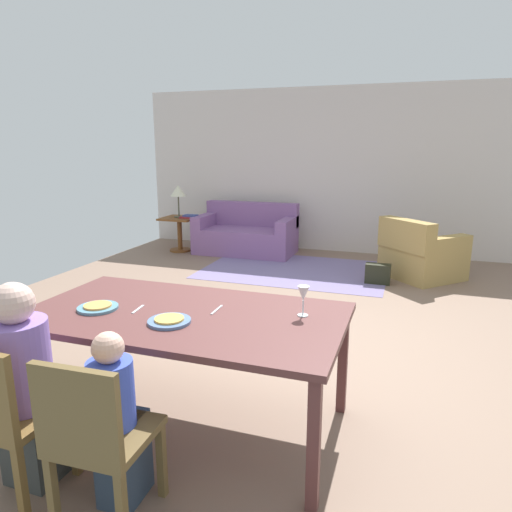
{
  "coord_description": "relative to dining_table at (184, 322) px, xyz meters",
  "views": [
    {
      "loc": [
        1.18,
        -3.62,
        1.75
      ],
      "look_at": [
        -0.04,
        -0.03,
        0.85
      ],
      "focal_mm": 32.41,
      "sensor_mm": 36.0,
      "label": 1
    }
  ],
  "objects": [
    {
      "name": "couch",
      "position": [
        -1.33,
        4.78,
        -0.39
      ],
      "size": [
        1.62,
        0.86,
        0.82
      ],
      "color": "#835991",
      "rests_on": "ground_plane"
    },
    {
      "name": "area_rug",
      "position": [
        -0.27,
        3.93,
        -0.69
      ],
      "size": [
        2.6,
        1.8,
        0.01
      ],
      "primitive_type": "cube",
      "color": "slate",
      "rests_on": "ground_plane"
    },
    {
      "name": "wine_glass",
      "position": [
        0.7,
        0.18,
        0.2
      ],
      "size": [
        0.07,
        0.07,
        0.19
      ],
      "color": "silver",
      "rests_on": "dining_table"
    },
    {
      "name": "book_upper",
      "position": [
        -2.23,
        4.52,
        -0.08
      ],
      "size": [
        0.22,
        0.16,
        0.03
      ],
      "primitive_type": "cube",
      "color": "#334386",
      "rests_on": "book_lower"
    },
    {
      "name": "book_lower",
      "position": [
        -2.28,
        4.49,
        -0.1
      ],
      "size": [
        0.22,
        0.16,
        0.03
      ],
      "primitive_type": "cube",
      "color": "maroon",
      "rests_on": "side_table"
    },
    {
      "name": "person_man",
      "position": [
        -0.54,
        -0.71,
        -0.18
      ],
      "size": [
        0.3,
        0.4,
        1.11
      ],
      "color": "#3C4140",
      "rests_on": "ground_plane"
    },
    {
      "name": "handbag",
      "position": [
        0.92,
        3.63,
        -0.57
      ],
      "size": [
        0.32,
        0.16,
        0.26
      ],
      "primitive_type": "cube",
      "color": "black",
      "rests_on": "ground_plane"
    },
    {
      "name": "back_wall",
      "position": [
        0.1,
        5.43,
        0.65
      ],
      "size": [
        6.91,
        0.1,
        2.7
      ],
      "primitive_type": "cube",
      "color": "beige",
      "rests_on": "ground_plane"
    },
    {
      "name": "table_lamp",
      "position": [
        -2.45,
        4.53,
        0.31
      ],
      "size": [
        0.26,
        0.26,
        0.54
      ],
      "color": "#424330",
      "rests_on": "side_table"
    },
    {
      "name": "pizza_near_child",
      "position": [
        0.0,
        -0.18,
        0.09
      ],
      "size": [
        0.17,
        0.17,
        0.01
      ],
      "primitive_type": "cylinder",
      "color": "gold",
      "rests_on": "plate_near_child"
    },
    {
      "name": "pizza_near_man",
      "position": [
        -0.54,
        -0.12,
        0.09
      ],
      "size": [
        0.17,
        0.17,
        0.01
      ],
      "primitive_type": "cylinder",
      "color": "#D99345",
      "rests_on": "plate_near_man"
    },
    {
      "name": "dining_table",
      "position": [
        0.0,
        0.0,
        0.0
      ],
      "size": [
        1.96,
        1.05,
        0.76
      ],
      "color": "brown",
      "rests_on": "ground_plane"
    },
    {
      "name": "side_table",
      "position": [
        -2.45,
        4.53,
        -0.32
      ],
      "size": [
        0.56,
        0.56,
        0.58
      ],
      "color": "brown",
      "rests_on": "ground_plane"
    },
    {
      "name": "dining_chair_man",
      "position": [
        -0.54,
        -0.89,
        -0.21
      ],
      "size": [
        0.42,
        0.42,
        0.87
      ],
      "color": "brown",
      "rests_on": "ground_plane"
    },
    {
      "name": "ground_plane",
      "position": [
        0.1,
        2.0,
        -0.71
      ],
      "size": [
        6.91,
        6.74,
        0.02
      ],
      "primitive_type": "cube",
      "color": "#816755"
    },
    {
      "name": "plate_near_man",
      "position": [
        -0.54,
        -0.12,
        0.07
      ],
      "size": [
        0.25,
        0.25,
        0.02
      ],
      "primitive_type": "cylinder",
      "color": "teal",
      "rests_on": "dining_table"
    },
    {
      "name": "armchair",
      "position": [
        1.43,
        4.09,
        -0.38
      ],
      "size": [
        1.21,
        1.21,
        0.82
      ],
      "color": "#AB8B4D",
      "rests_on": "ground_plane"
    },
    {
      "name": "fork",
      "position": [
        -0.29,
        -0.05,
        0.07
      ],
      "size": [
        0.03,
        0.15,
        0.01
      ],
      "primitive_type": "cube",
      "rotation": [
        0.0,
        0.0,
        0.11
      ],
      "color": "silver",
      "rests_on": "dining_table"
    },
    {
      "name": "plate_near_child",
      "position": [
        0.0,
        -0.18,
        0.07
      ],
      "size": [
        0.25,
        0.25,
        0.02
      ],
      "primitive_type": "cylinder",
      "color": "#54719E",
      "rests_on": "dining_table"
    },
    {
      "name": "person_child",
      "position": [
        -0.0,
        -0.72,
        -0.27
      ],
      "size": [
        0.22,
        0.29,
        0.92
      ],
      "color": "#2E3F53",
      "rests_on": "ground_plane"
    },
    {
      "name": "knife",
      "position": [
        0.18,
        0.1,
        0.07
      ],
      "size": [
        0.02,
        0.17,
        0.01
      ],
      "primitive_type": "cube",
      "rotation": [
        0.0,
        0.0,
        0.01
      ],
      "color": "silver",
      "rests_on": "dining_table"
    },
    {
      "name": "dining_chair_child",
      "position": [
        0.0,
        -0.89,
        -0.21
      ],
      "size": [
        0.44,
        0.44,
        0.87
      ],
      "color": "brown",
      "rests_on": "ground_plane"
    }
  ]
}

